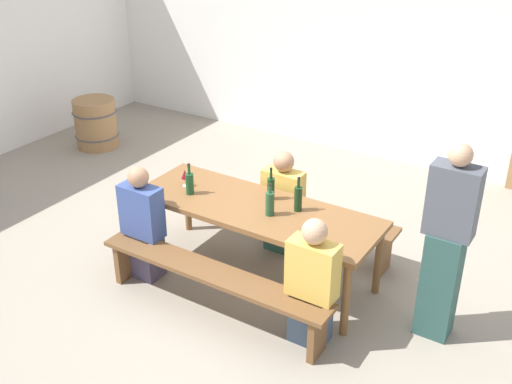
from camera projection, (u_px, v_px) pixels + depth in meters
The scene contains 16 objects.
ground_plane at pixel (256, 274), 6.00m from camera, with size 24.00×24.00×0.00m, color gray.
back_wall at pixel (398, 41), 7.85m from camera, with size 14.00×0.20×3.20m, color white.
tasting_table at pixel (256, 213), 5.69m from camera, with size 2.35×0.82×0.75m.
bench_near at pixel (212, 279), 5.30m from camera, with size 2.25×0.30×0.45m.
bench_far at pixel (293, 212), 6.37m from camera, with size 2.25×0.30×0.45m.
wine_bottle_0 at pixel (190, 183), 5.84m from camera, with size 0.08×0.08×0.31m.
wine_bottle_1 at pixel (270, 203), 5.46m from camera, with size 0.08×0.08×0.31m.
wine_bottle_2 at pixel (298, 198), 5.53m from camera, with size 0.07×0.07×0.33m.
wine_bottle_3 at pixel (271, 188), 5.74m from camera, with size 0.07×0.07×0.32m.
wine_glass_0 at pixel (185, 175), 5.98m from camera, with size 0.08×0.08×0.17m.
wine_glass_1 at pixel (322, 232), 5.04m from camera, with size 0.07×0.07×0.16m.
seated_guest_near_0 at pixel (143, 226), 5.76m from camera, with size 0.40×0.24×1.14m.
seated_guest_near_1 at pixel (312, 286), 4.91m from camera, with size 0.41×0.24×1.14m.
seated_guest_far_0 at pixel (283, 204), 6.20m from camera, with size 0.41×0.24×1.09m.
standing_host at pixel (446, 248), 4.86m from camera, with size 0.38×0.24×1.73m.
wine_barrel at pixel (96, 123), 8.74m from camera, with size 0.62×0.62×0.69m.
Camera 1 is at (2.65, -4.22, 3.43)m, focal length 43.19 mm.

